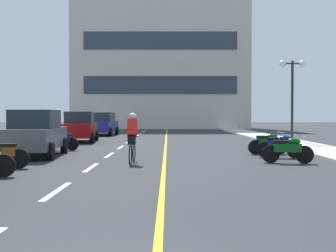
# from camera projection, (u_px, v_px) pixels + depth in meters

# --- Properties ---
(ground_plane) EXTENTS (140.00, 140.00, 0.00)m
(ground_plane) POSITION_uv_depth(u_px,v_px,m) (159.00, 143.00, 23.93)
(ground_plane) COLOR #2D3033
(curb_left) EXTENTS (2.40, 72.00, 0.12)m
(curb_left) POSITION_uv_depth(u_px,v_px,m) (48.00, 139.00, 26.90)
(curb_left) COLOR #B7B2A8
(curb_left) RESTS_ON ground
(curb_right) EXTENTS (2.40, 72.00, 0.12)m
(curb_right) POSITION_uv_depth(u_px,v_px,m) (272.00, 139.00, 26.97)
(curb_right) COLOR #B7B2A8
(curb_right) RESTS_ON ground
(lane_dash_1) EXTENTS (0.14, 2.20, 0.01)m
(lane_dash_1) POSITION_uv_depth(u_px,v_px,m) (55.00, 191.00, 8.93)
(lane_dash_1) COLOR silver
(lane_dash_1) RESTS_ON ground
(lane_dash_2) EXTENTS (0.14, 2.20, 0.01)m
(lane_dash_2) POSITION_uv_depth(u_px,v_px,m) (89.00, 167.00, 12.93)
(lane_dash_2) COLOR silver
(lane_dash_2) RESTS_ON ground
(lane_dash_3) EXTENTS (0.14, 2.20, 0.01)m
(lane_dash_3) POSITION_uv_depth(u_px,v_px,m) (107.00, 155.00, 16.93)
(lane_dash_3) COLOR silver
(lane_dash_3) RESTS_ON ground
(lane_dash_4) EXTENTS (0.14, 2.20, 0.01)m
(lane_dash_4) POSITION_uv_depth(u_px,v_px,m) (119.00, 147.00, 20.93)
(lane_dash_4) COLOR silver
(lane_dash_4) RESTS_ON ground
(lane_dash_5) EXTENTS (0.14, 2.20, 0.01)m
(lane_dash_5) POSITION_uv_depth(u_px,v_px,m) (126.00, 142.00, 24.92)
(lane_dash_5) COLOR silver
(lane_dash_5) RESTS_ON ground
(lane_dash_6) EXTENTS (0.14, 2.20, 0.01)m
(lane_dash_6) POSITION_uv_depth(u_px,v_px,m) (132.00, 138.00, 28.92)
(lane_dash_6) COLOR silver
(lane_dash_6) RESTS_ON ground
(lane_dash_7) EXTENTS (0.14, 2.20, 0.01)m
(lane_dash_7) POSITION_uv_depth(u_px,v_px,m) (136.00, 136.00, 32.92)
(lane_dash_7) COLOR silver
(lane_dash_7) RESTS_ON ground
(lane_dash_8) EXTENTS (0.14, 2.20, 0.01)m
(lane_dash_8) POSITION_uv_depth(u_px,v_px,m) (139.00, 133.00, 36.92)
(lane_dash_8) COLOR silver
(lane_dash_8) RESTS_ON ground
(lane_dash_9) EXTENTS (0.14, 2.20, 0.01)m
(lane_dash_9) POSITION_uv_depth(u_px,v_px,m) (142.00, 131.00, 40.92)
(lane_dash_9) COLOR silver
(lane_dash_9) RESTS_ON ground
(lane_dash_10) EXTENTS (0.14, 2.20, 0.01)m
(lane_dash_10) POSITION_uv_depth(u_px,v_px,m) (144.00, 130.00, 44.92)
(lane_dash_10) COLOR silver
(lane_dash_10) RESTS_ON ground
(lane_dash_11) EXTENTS (0.14, 2.20, 0.01)m
(lane_dash_11) POSITION_uv_depth(u_px,v_px,m) (146.00, 129.00, 48.92)
(lane_dash_11) COLOR silver
(lane_dash_11) RESTS_ON ground
(centre_line_yellow) EXTENTS (0.12, 66.00, 0.01)m
(centre_line_yellow) POSITION_uv_depth(u_px,v_px,m) (164.00, 140.00, 26.93)
(centre_line_yellow) COLOR gold
(centre_line_yellow) RESTS_ON ground
(office_building) EXTENTS (20.80, 7.77, 16.82)m
(office_building) POSITION_uv_depth(u_px,v_px,m) (159.00, 60.00, 51.52)
(office_building) COLOR beige
(office_building) RESTS_ON ground
(street_lamp_mid) EXTENTS (1.46, 0.36, 4.56)m
(street_lamp_mid) POSITION_uv_depth(u_px,v_px,m) (290.00, 81.00, 23.49)
(street_lamp_mid) COLOR black
(street_lamp_mid) RESTS_ON curb_right
(parked_car_near) EXTENTS (2.15, 4.31, 1.82)m
(parked_car_near) POSITION_uv_depth(u_px,v_px,m) (33.00, 133.00, 16.32)
(parked_car_near) COLOR black
(parked_car_near) RESTS_ON ground
(parked_car_mid) EXTENTS (2.18, 4.32, 1.82)m
(parked_car_mid) POSITION_uv_depth(u_px,v_px,m) (78.00, 127.00, 25.13)
(parked_car_mid) COLOR black
(parked_car_mid) RESTS_ON ground
(parked_car_far) EXTENTS (2.11, 4.29, 1.82)m
(parked_car_far) POSITION_uv_depth(u_px,v_px,m) (101.00, 124.00, 33.19)
(parked_car_far) COLOR black
(parked_car_far) RESTS_ON ground
(motorcycle_5) EXTENTS (1.69, 0.63, 0.92)m
(motorcycle_5) POSITION_uv_depth(u_px,v_px,m) (286.00, 149.00, 14.09)
(motorcycle_5) COLOR black
(motorcycle_5) RESTS_ON ground
(motorcycle_6) EXTENTS (1.68, 0.65, 0.92)m
(motorcycle_6) POSITION_uv_depth(u_px,v_px,m) (278.00, 145.00, 15.84)
(motorcycle_6) COLOR black
(motorcycle_6) RESTS_ON ground
(motorcycle_7) EXTENTS (1.69, 0.61, 0.92)m
(motorcycle_7) POSITION_uv_depth(u_px,v_px,m) (266.00, 143.00, 17.31)
(motorcycle_7) COLOR black
(motorcycle_7) RESTS_ON ground
(motorcycle_8) EXTENTS (1.66, 0.73, 0.92)m
(motorcycle_8) POSITION_uv_depth(u_px,v_px,m) (59.00, 140.00, 19.20)
(motorcycle_8) COLOR black
(motorcycle_8) RESTS_ON ground
(cyclist_rider) EXTENTS (0.42, 1.77, 1.71)m
(cyclist_rider) POSITION_uv_depth(u_px,v_px,m) (130.00, 137.00, 13.97)
(cyclist_rider) COLOR black
(cyclist_rider) RESTS_ON ground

